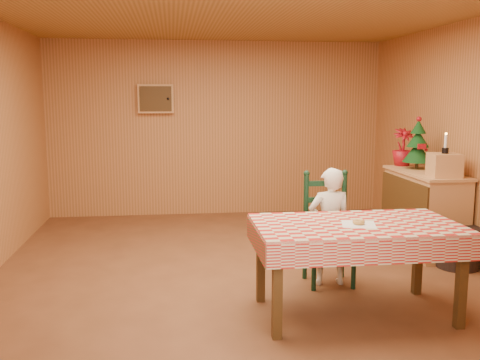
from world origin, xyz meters
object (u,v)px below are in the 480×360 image
Objects in this scene: seated_child at (330,227)px; storage_bin at (458,247)px; dining_table at (356,233)px; ladder_chair at (328,231)px; shelf_unit at (423,211)px; crate at (444,165)px; christmas_tree at (418,145)px.

seated_child is 1.56m from storage_bin.
dining_table is at bearing -145.11° from storage_bin.
shelf_unit is at bearing 32.84° from ladder_chair.
crate is at bearing -158.18° from seated_child.
ladder_chair is at bearing -170.32° from storage_bin.
ladder_chair is (0.00, 0.79, -0.18)m from dining_table.
shelf_unit is 0.71m from storage_bin.
storage_bin is (0.08, -0.66, -0.25)m from shelf_unit.
seated_child is at bearing -139.40° from christmas_tree.
storage_bin is (1.49, 0.31, -0.34)m from seated_child.
ladder_chair reaches higher than dining_table.
crate is (0.01, -0.40, 0.59)m from shelf_unit.
crate is at bearing -90.00° from christmas_tree.
storage_bin is (1.49, 1.04, -0.47)m from dining_table.
seated_child is at bearing -158.18° from crate.
christmas_tree is at bearing 94.50° from storage_bin.
ladder_chair is 1.97m from christmas_tree.
ladder_chair is 2.48× the size of storage_bin.
crate reaches higher than ladder_chair.
crate is at bearing -88.77° from shelf_unit.
dining_table is at bearing -90.00° from ladder_chair.
shelf_unit is (1.41, 0.97, -0.10)m from seated_child.
shelf_unit is 2.85× the size of storage_bin.
christmas_tree is at bearing 53.88° from dining_table.
dining_table is 5.52× the size of crate.
seated_child reaches higher than ladder_chair.
crate is at bearing 105.48° from storage_bin.
crate is 0.48× the size of christmas_tree.
shelf_unit is 4.13× the size of crate.
seated_child is (-0.00, -0.06, 0.06)m from ladder_chair.
shelf_unit is at bearing 50.24° from dining_table.
ladder_chair is at bearing -160.18° from crate.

